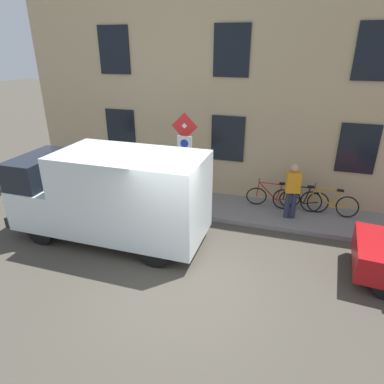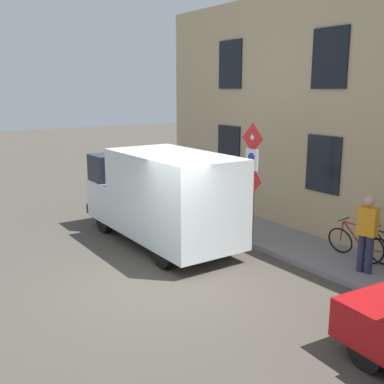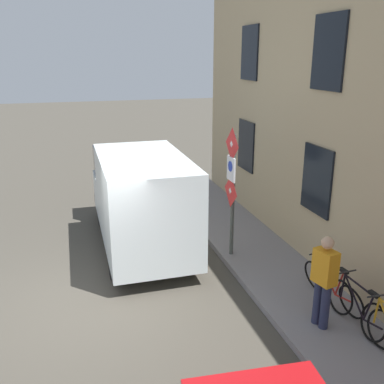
# 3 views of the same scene
# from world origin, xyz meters

# --- Properties ---
(ground_plane) EXTENTS (80.00, 80.00, 0.00)m
(ground_plane) POSITION_xyz_m (0.00, 0.00, 0.00)
(ground_plane) COLOR #454038
(sidewalk_slab) EXTENTS (1.87, 16.30, 0.14)m
(sidewalk_slab) POSITION_xyz_m (4.14, 0.00, 0.07)
(sidewalk_slab) COLOR gray
(sidewalk_slab) RESTS_ON ground_plane
(building_facade) EXTENTS (0.75, 14.30, 6.70)m
(building_facade) POSITION_xyz_m (5.42, 0.00, 3.35)
(building_facade) COLOR tan
(building_facade) RESTS_ON ground_plane
(sign_post_stacked) EXTENTS (0.15, 0.56, 2.98)m
(sign_post_stacked) POSITION_xyz_m (3.41, 0.95, 2.05)
(sign_post_stacked) COLOR #474C47
(sign_post_stacked) RESTS_ON sidewalk_slab
(delivery_van) EXTENTS (2.03, 5.34, 2.50)m
(delivery_van) POSITION_xyz_m (1.51, 2.36, 1.33)
(delivery_van) COLOR white
(delivery_van) RESTS_ON ground_plane
(bicycle_black) EXTENTS (0.46, 1.71, 0.89)m
(bicycle_black) POSITION_xyz_m (4.53, -2.50, 0.51)
(bicycle_black) COLOR black
(bicycle_black) RESTS_ON sidewalk_slab
(bicycle_red) EXTENTS (0.46, 1.72, 0.89)m
(bicycle_red) POSITION_xyz_m (4.53, -1.66, 0.51)
(bicycle_red) COLOR black
(bicycle_red) RESTS_ON sidewalk_slab
(pedestrian) EXTENTS (0.34, 0.45, 1.72)m
(pedestrian) POSITION_xyz_m (3.93, -2.22, 1.07)
(pedestrian) COLOR #262B47
(pedestrian) RESTS_ON sidewalk_slab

